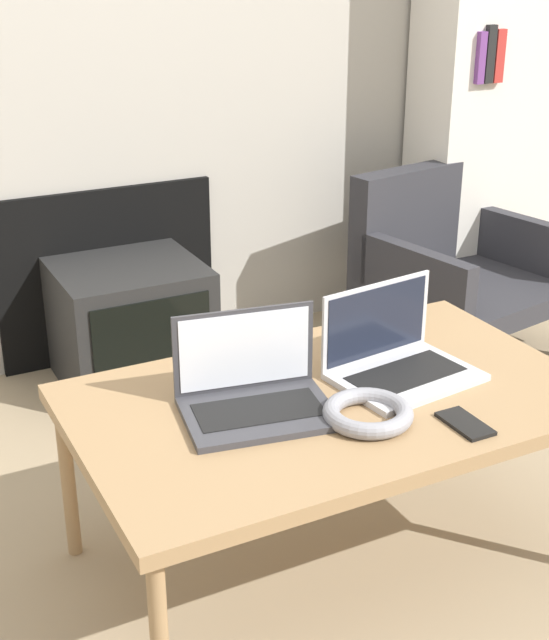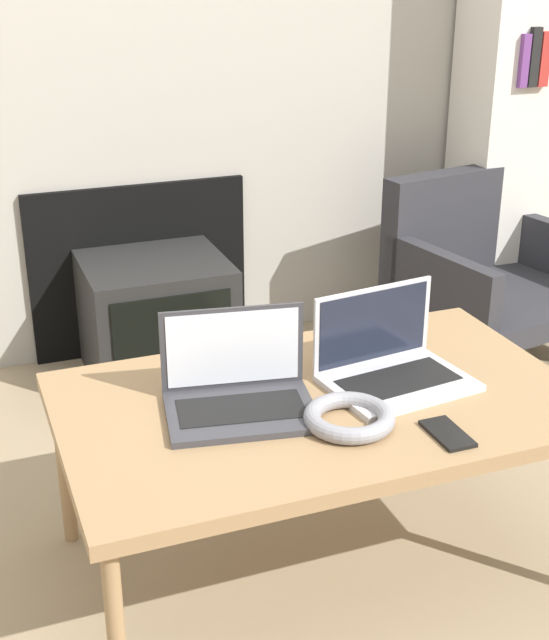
# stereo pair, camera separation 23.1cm
# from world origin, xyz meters

# --- Properties ---
(ground_plane) EXTENTS (14.00, 14.00, 0.00)m
(ground_plane) POSITION_xyz_m (0.00, 0.00, 0.00)
(ground_plane) COLOR #998466
(table) EXTENTS (1.21, 0.74, 0.48)m
(table) POSITION_xyz_m (0.00, 0.27, 0.44)
(table) COLOR #9E7A51
(table) RESTS_ON ground_plane
(laptop_left) EXTENTS (0.37, 0.30, 0.22)m
(laptop_left) POSITION_xyz_m (-0.19, 0.30, 0.52)
(laptop_left) COLOR #38383D
(laptop_left) RESTS_ON table
(laptop_right) EXTENTS (0.36, 0.28, 0.22)m
(laptop_right) POSITION_xyz_m (0.19, 0.30, 0.52)
(laptop_right) COLOR silver
(laptop_right) RESTS_ON table
(headphones) EXTENTS (0.20, 0.20, 0.04)m
(headphones) POSITION_xyz_m (0.01, 0.13, 0.50)
(headphones) COLOR gray
(headphones) RESTS_ON table
(phone) EXTENTS (0.07, 0.13, 0.01)m
(phone) POSITION_xyz_m (0.19, 0.01, 0.48)
(phone) COLOR black
(phone) RESTS_ON table
(tv) EXTENTS (0.50, 0.47, 0.44)m
(tv) POSITION_xyz_m (-0.10, 1.49, 0.22)
(tv) COLOR black
(tv) RESTS_ON ground_plane
(armchair) EXTENTS (0.78, 0.73, 0.67)m
(armchair) POSITION_xyz_m (1.12, 1.27, 0.34)
(armchair) COLOR #2D2D33
(armchair) RESTS_ON ground_plane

